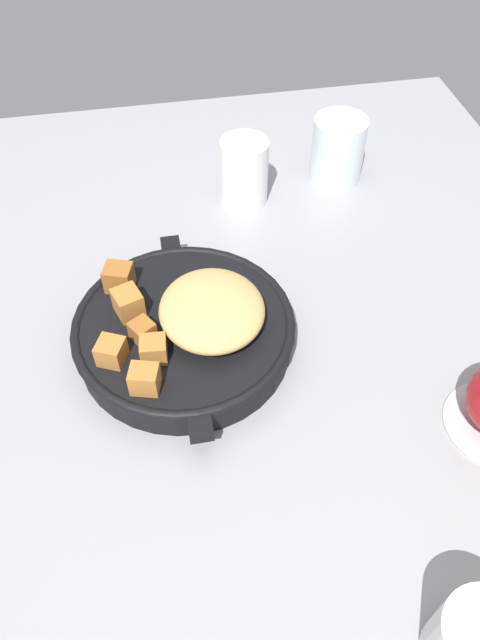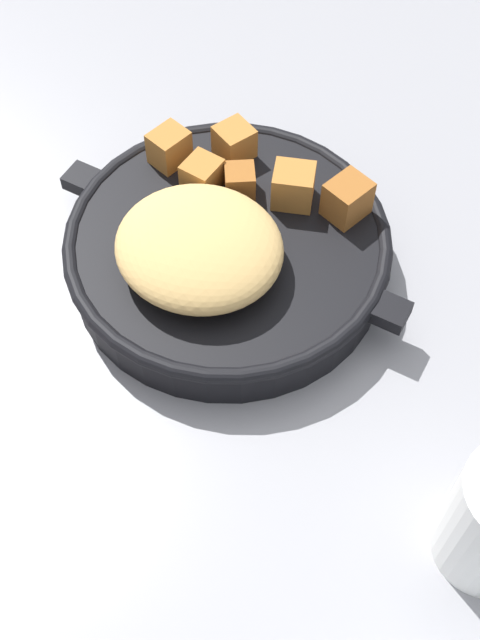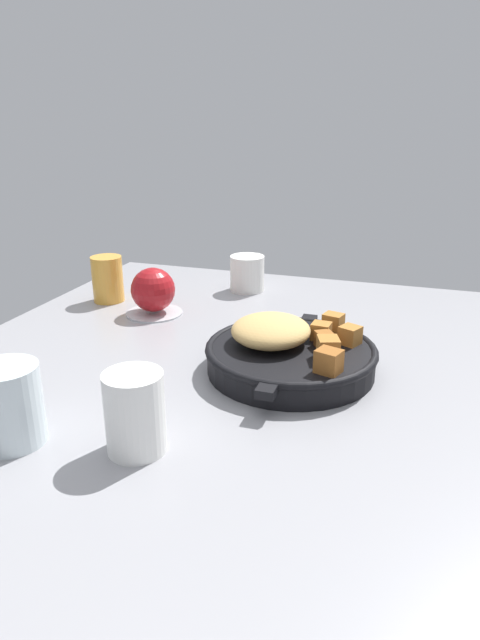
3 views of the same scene
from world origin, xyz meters
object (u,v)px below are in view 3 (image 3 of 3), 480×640
at_px(water_glass_tall, 9,405).
at_px(ceramic_mug_white, 247,273).
at_px(red_apple, 153,290).
at_px(white_creamer_pitcher, 135,413).
at_px(cast_iron_skillet, 289,352).
at_px(juice_glass_amber, 108,279).

height_order(water_glass_tall, ceramic_mug_white, water_glass_tall).
relative_size(red_apple, white_creamer_pitcher, 0.88).
bearing_deg(water_glass_tall, cast_iron_skillet, -42.43).
distance_m(red_apple, juice_glass_amber, 0.13).
xyz_separation_m(cast_iron_skillet, juice_glass_amber, (0.21, 0.43, 0.02)).
bearing_deg(cast_iron_skillet, white_creamer_pitcher, 155.78).
xyz_separation_m(water_glass_tall, juice_glass_amber, (0.49, 0.17, -0.00)).
relative_size(ceramic_mug_white, juice_glass_amber, 0.82).
xyz_separation_m(ceramic_mug_white, juice_glass_amber, (-0.16, 0.25, 0.01)).
bearing_deg(white_creamer_pitcher, water_glass_tall, 101.24).
distance_m(red_apple, white_creamer_pitcher, 0.46).
distance_m(water_glass_tall, juice_glass_amber, 0.52).
bearing_deg(cast_iron_skillet, water_glass_tall, 137.57).
xyz_separation_m(water_glass_tall, white_creamer_pitcher, (0.03, -0.14, -0.00)).
bearing_deg(juice_glass_amber, red_apple, -109.26).
distance_m(red_apple, water_glass_tall, 0.45).
bearing_deg(red_apple, water_glass_tall, -174.63).
bearing_deg(cast_iron_skillet, ceramic_mug_white, 25.99).
relative_size(cast_iron_skillet, red_apple, 3.54).
bearing_deg(ceramic_mug_white, cast_iron_skillet, -154.01).
relative_size(white_creamer_pitcher, ceramic_mug_white, 1.25).
bearing_deg(red_apple, juice_glass_amber, 70.74).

